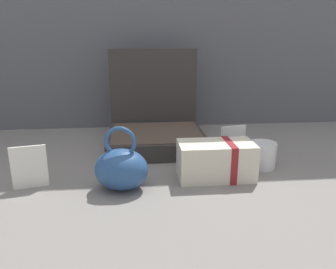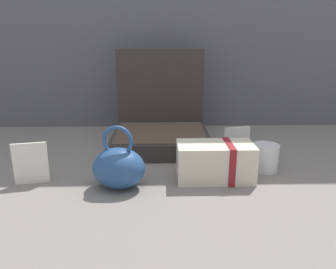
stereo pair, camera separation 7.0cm
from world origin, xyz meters
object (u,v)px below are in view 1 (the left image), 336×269
Objects in this scene: teal_pouch_handbag at (121,168)px; poster_card_right at (233,141)px; open_suitcase at (156,126)px; info_card_left at (29,167)px; coffee_mug at (262,155)px; cream_toiletry_bag at (217,160)px.

poster_card_right is at bearing 31.61° from teal_pouch_handbag.
info_card_left is at bearing -135.97° from open_suitcase.
poster_card_right reaches higher than coffee_mug.
cream_toiletry_bag is 1.82× the size of info_card_left.
coffee_mug is (0.34, -0.29, -0.03)m from open_suitcase.
teal_pouch_handbag is at bearing -169.69° from cream_toiletry_bag.
teal_pouch_handbag is at bearing -165.48° from coffee_mug.
coffee_mug is at bearing -40.27° from open_suitcase.
coffee_mug is at bearing -74.21° from poster_card_right.
info_card_left is (-0.72, -0.08, 0.02)m from coffee_mug.
coffee_mug is (0.17, 0.07, -0.01)m from cream_toiletry_bag.
info_card_left is (-0.38, -0.37, -0.01)m from open_suitcase.
info_card_left is at bearing -173.28° from coffee_mug.
teal_pouch_handbag is 0.81× the size of cream_toiletry_bag.
teal_pouch_handbag reaches higher than info_card_left.
open_suitcase is 0.53m from info_card_left.
coffee_mug is 0.14m from poster_card_right.
open_suitcase reaches higher than poster_card_right.
open_suitcase is 0.42m from teal_pouch_handbag.
poster_card_right is (0.66, 0.21, -0.01)m from info_card_left.
info_card_left is (-0.55, -0.02, 0.01)m from cream_toiletry_bag.
open_suitcase is 3.32× the size of poster_card_right.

